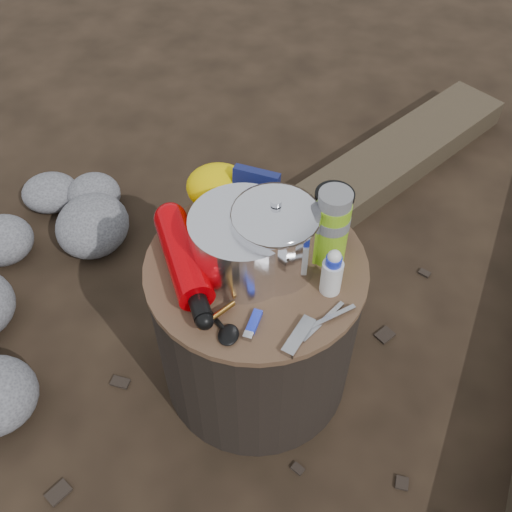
% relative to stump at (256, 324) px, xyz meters
% --- Properties ---
extents(ground, '(60.00, 60.00, 0.00)m').
position_rel_stump_xyz_m(ground, '(0.00, 0.00, -0.23)').
color(ground, black).
rests_on(ground, ground).
extents(stump, '(0.49, 0.49, 0.45)m').
position_rel_stump_xyz_m(stump, '(0.00, 0.00, 0.00)').
color(stump, black).
rests_on(stump, ground).
extents(rock_ring, '(0.39, 0.85, 0.17)m').
position_rel_stump_xyz_m(rock_ring, '(-0.72, 0.16, -0.14)').
color(rock_ring, '#5A5A5F').
rests_on(rock_ring, ground).
extents(log_small, '(0.88, 1.04, 0.10)m').
position_rel_stump_xyz_m(log_small, '(0.33, 0.89, -0.18)').
color(log_small, '#392F21').
rests_on(log_small, ground).
extents(foil_windscreen, '(0.22, 0.22, 0.14)m').
position_rel_stump_xyz_m(foil_windscreen, '(-0.03, -0.00, 0.29)').
color(foil_windscreen, silver).
rests_on(foil_windscreen, stump).
extents(camping_pot, '(0.18, 0.18, 0.18)m').
position_rel_stump_xyz_m(camping_pot, '(0.04, 0.01, 0.32)').
color(camping_pot, silver).
rests_on(camping_pot, stump).
extents(fuel_bottle, '(0.21, 0.31, 0.08)m').
position_rel_stump_xyz_m(fuel_bottle, '(-0.15, -0.04, 0.26)').
color(fuel_bottle, '#C70006').
rests_on(fuel_bottle, stump).
extents(thermos, '(0.07, 0.07, 0.18)m').
position_rel_stump_xyz_m(thermos, '(0.15, 0.05, 0.32)').
color(thermos, '#7FB71C').
rests_on(thermos, stump).
extents(travel_mug, '(0.08, 0.08, 0.12)m').
position_rel_stump_xyz_m(travel_mug, '(0.15, 0.12, 0.29)').
color(travel_mug, black).
rests_on(travel_mug, stump).
extents(stuff_sack, '(0.16, 0.13, 0.11)m').
position_rel_stump_xyz_m(stuff_sack, '(-0.11, 0.17, 0.28)').
color(stuff_sack, '#F1CB00').
rests_on(stuff_sack, stump).
extents(food_pouch, '(0.11, 0.04, 0.13)m').
position_rel_stump_xyz_m(food_pouch, '(-0.03, 0.15, 0.29)').
color(food_pouch, '#11184C').
rests_on(food_pouch, stump).
extents(lighter, '(0.03, 0.07, 0.01)m').
position_rel_stump_xyz_m(lighter, '(0.02, -0.15, 0.23)').
color(lighter, '#1C2EC1').
rests_on(lighter, stump).
extents(multitool, '(0.06, 0.10, 0.01)m').
position_rel_stump_xyz_m(multitool, '(0.11, -0.17, 0.23)').
color(multitool, '#A3A4A8').
rests_on(multitool, stump).
extents(pot_grabber, '(0.11, 0.12, 0.01)m').
position_rel_stump_xyz_m(pot_grabber, '(0.16, -0.13, 0.23)').
color(pot_grabber, '#A3A4A8').
rests_on(pot_grabber, stump).
extents(spork, '(0.14, 0.14, 0.01)m').
position_rel_stump_xyz_m(spork, '(-0.08, -0.14, 0.23)').
color(spork, black).
rests_on(spork, stump).
extents(squeeze_bottle, '(0.04, 0.04, 0.10)m').
position_rel_stump_xyz_m(squeeze_bottle, '(0.16, -0.04, 0.28)').
color(squeeze_bottle, silver).
rests_on(squeeze_bottle, stump).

